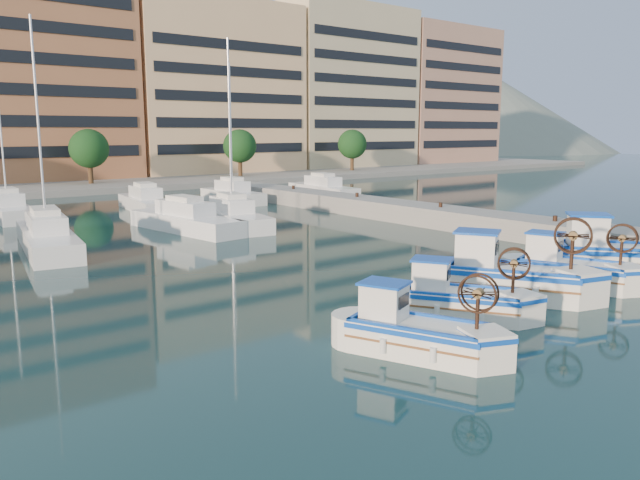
{
  "coord_description": "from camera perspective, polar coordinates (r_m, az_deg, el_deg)",
  "views": [
    {
      "loc": [
        -17.39,
        -12.2,
        5.96
      ],
      "look_at": [
        -1.61,
        7.85,
        1.5
      ],
      "focal_mm": 35.0,
      "sensor_mm": 36.0,
      "label": 1
    }
  ],
  "objects": [
    {
      "name": "fishing_boat_d",
      "position": [
        26.07,
        21.81,
        -2.41
      ],
      "size": [
        2.85,
        4.31,
        2.6
      ],
      "rotation": [
        0.0,
        0.0,
        0.32
      ],
      "color": "white",
      "rests_on": "ground"
    },
    {
      "name": "quay",
      "position": [
        36.88,
        17.98,
        1.07
      ],
      "size": [
        3.0,
        60.0,
        1.2
      ],
      "primitive_type": "cube",
      "color": "gray",
      "rests_on": "ground"
    },
    {
      "name": "fishing_boat_e",
      "position": [
        28.89,
        25.51,
        -1.16
      ],
      "size": [
        4.78,
        5.18,
        3.25
      ],
      "rotation": [
        0.0,
        0.0,
        0.69
      ],
      "color": "white",
      "rests_on": "ground"
    },
    {
      "name": "fishing_boat_a",
      "position": [
        17.11,
        8.65,
        -8.22
      ],
      "size": [
        2.89,
        4.03,
        2.43
      ],
      "rotation": [
        0.0,
        0.0,
        0.39
      ],
      "color": "white",
      "rests_on": "ground"
    },
    {
      "name": "ground",
      "position": [
        22.06,
        16.19,
        -6.16
      ],
      "size": [
        300.0,
        300.0,
        0.0
      ],
      "primitive_type": "plane",
      "color": "#183D40",
      "rests_on": "ground"
    },
    {
      "name": "waterfront",
      "position": [
        81.86,
        -19.67,
        12.95
      ],
      "size": [
        180.0,
        40.0,
        25.6
      ],
      "color": "gray",
      "rests_on": "ground"
    },
    {
      "name": "yacht_marina",
      "position": [
        42.33,
        -18.4,
        2.03
      ],
      "size": [
        39.57,
        23.05,
        11.5
      ],
      "color": "white",
      "rests_on": "ground"
    },
    {
      "name": "hill_east",
      "position": [
        199.35,
        14.1,
        7.91
      ],
      "size": [
        160.0,
        160.0,
        50.0
      ],
      "primitive_type": "cone",
      "color": "slate",
      "rests_on": "ground"
    },
    {
      "name": "fishing_boat_c",
      "position": [
        23.5,
        16.79,
        -3.1
      ],
      "size": [
        4.05,
        5.02,
        3.05
      ],
      "rotation": [
        0.0,
        0.0,
        0.52
      ],
      "color": "white",
      "rests_on": "ground"
    },
    {
      "name": "fishing_boat_b",
      "position": [
        20.64,
        12.54,
        -5.2
      ],
      "size": [
        3.32,
        3.95,
        2.41
      ],
      "rotation": [
        0.0,
        0.0,
        0.57
      ],
      "color": "white",
      "rests_on": "ground"
    }
  ]
}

